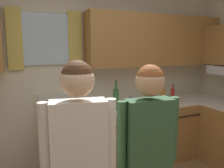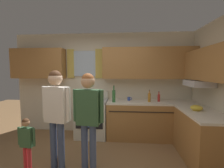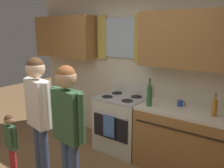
% 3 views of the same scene
% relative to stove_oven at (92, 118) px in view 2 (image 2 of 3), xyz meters
% --- Properties ---
extents(back_wall_unit, '(4.60, 0.42, 2.60)m').
position_rel_stove_oven_xyz_m(back_wall_unit, '(0.25, 0.27, 1.05)').
color(back_wall_unit, beige).
rests_on(back_wall_unit, ground).
extents(kitchen_counter_run, '(2.11, 1.83, 0.90)m').
position_rel_stove_oven_xyz_m(kitchen_counter_run, '(1.72, -0.34, -0.02)').
color(kitchen_counter_run, '#9E6B38').
rests_on(kitchen_counter_run, ground).
extents(stove_oven, '(0.75, 0.67, 1.10)m').
position_rel_stove_oven_xyz_m(stove_oven, '(0.00, 0.00, 0.00)').
color(stove_oven, beige).
rests_on(stove_oven, ground).
extents(bottle_sauce_red, '(0.06, 0.06, 0.25)m').
position_rel_stove_oven_xyz_m(bottle_sauce_red, '(1.62, 0.02, 0.53)').
color(bottle_sauce_red, red).
rests_on(bottle_sauce_red, kitchen_counter_run).
extents(bottle_wine_green, '(0.08, 0.08, 0.39)m').
position_rel_stove_oven_xyz_m(bottle_wine_green, '(0.56, -0.15, 0.58)').
color(bottle_wine_green, '#2D6633').
rests_on(bottle_wine_green, kitchen_counter_run).
extents(bottle_oil_amber, '(0.06, 0.06, 0.29)m').
position_rel_stove_oven_xyz_m(bottle_oil_amber, '(1.39, -0.04, 0.54)').
color(bottle_oil_amber, '#B27223').
rests_on(bottle_oil_amber, kitchen_counter_run).
extents(mug_cobalt_blue, '(0.11, 0.07, 0.08)m').
position_rel_stove_oven_xyz_m(mug_cobalt_blue, '(0.92, 0.09, 0.48)').
color(mug_cobalt_blue, '#2D479E').
rests_on(mug_cobalt_blue, kitchen_counter_run).
extents(mixing_bowl, '(0.21, 0.21, 0.10)m').
position_rel_stove_oven_xyz_m(mixing_bowl, '(2.14, -0.80, 0.48)').
color(mixing_bowl, gold).
rests_on(mixing_bowl, kitchen_counter_run).
extents(adult_holding_child, '(0.50, 0.22, 1.64)m').
position_rel_stove_oven_xyz_m(adult_holding_child, '(-0.29, -1.37, 0.57)').
color(adult_holding_child, '#38476B').
rests_on(adult_holding_child, ground).
extents(adult_in_plaid, '(0.50, 0.22, 1.60)m').
position_rel_stove_oven_xyz_m(adult_in_plaid, '(0.24, -1.39, 0.54)').
color(adult_in_plaid, '#38476B').
rests_on(adult_in_plaid, ground).
extents(small_child, '(0.31, 0.12, 0.90)m').
position_rel_stove_oven_xyz_m(small_child, '(-0.72, -1.51, 0.09)').
color(small_child, red).
rests_on(small_child, ground).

